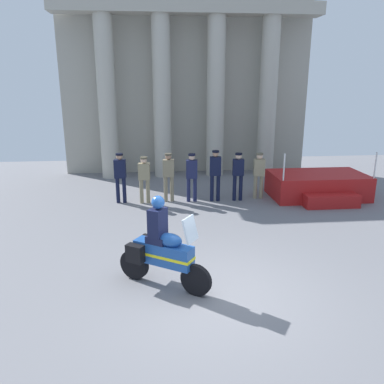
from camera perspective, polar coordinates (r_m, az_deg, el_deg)
name	(u,v)px	position (r m, az deg, el deg)	size (l,w,h in m)	color
ground_plane	(216,295)	(7.75, 3.59, -15.00)	(28.00, 28.00, 0.00)	slate
colonnade_backdrop	(188,82)	(17.24, -0.62, 15.97)	(10.95, 1.60, 7.62)	#A49F91
reviewing_stand	(318,186)	(14.45, 18.19, 0.84)	(3.31, 2.43, 1.76)	#A51919
officer_in_row_0	(120,174)	(13.19, -10.61, 2.65)	(0.40, 0.26, 1.72)	black
officer_in_row_1	(144,176)	(13.04, -7.11, 2.35)	(0.40, 0.26, 1.61)	#847A5B
officer_in_row_2	(169,173)	(13.16, -3.50, 2.79)	(0.40, 0.26, 1.68)	#7A7056
officer_in_row_3	(192,174)	(13.12, -0.03, 2.73)	(0.40, 0.26, 1.68)	#191E42
officer_in_row_4	(215,172)	(13.19, 3.48, 3.05)	(0.40, 0.26, 1.78)	black
officer_in_row_5	(238,173)	(13.34, 6.86, 2.87)	(0.40, 0.26, 1.68)	black
officer_in_row_6	(259,172)	(13.69, 9.91, 2.95)	(0.40, 0.26, 1.63)	gray
motorcycle_with_rider	(160,249)	(7.72, -4.72, -8.49)	(1.82, 1.28, 1.90)	black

